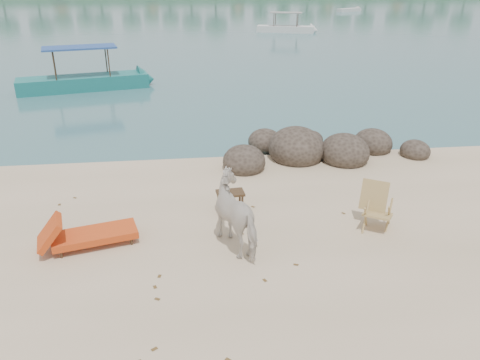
{
  "coord_description": "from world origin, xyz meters",
  "views": [
    {
      "loc": [
        -0.9,
        -7.47,
        5.22
      ],
      "look_at": [
        0.22,
        2.0,
        1.0
      ],
      "focal_mm": 35.0,
      "sensor_mm": 36.0,
      "label": 1
    }
  ],
  "objects_px": {
    "boulders": "(313,150)",
    "side_table": "(230,203)",
    "cow": "(240,214)",
    "lounge_chair": "(95,232)",
    "deck_chair": "(378,209)",
    "boat_near": "(80,54)"
  },
  "relations": [
    {
      "from": "boulders",
      "to": "deck_chair",
      "type": "height_order",
      "value": "deck_chair"
    },
    {
      "from": "boulders",
      "to": "side_table",
      "type": "bearing_deg",
      "value": -131.06
    },
    {
      "from": "cow",
      "to": "lounge_chair",
      "type": "bearing_deg",
      "value": -31.69
    },
    {
      "from": "cow",
      "to": "side_table",
      "type": "xyz_separation_m",
      "value": [
        -0.05,
        1.47,
        -0.48
      ]
    },
    {
      "from": "lounge_chair",
      "to": "boat_near",
      "type": "xyz_separation_m",
      "value": [
        -2.92,
        15.03,
        1.35
      ]
    },
    {
      "from": "side_table",
      "to": "lounge_chair",
      "type": "height_order",
      "value": "lounge_chair"
    },
    {
      "from": "cow",
      "to": "side_table",
      "type": "height_order",
      "value": "cow"
    },
    {
      "from": "lounge_chair",
      "to": "deck_chair",
      "type": "xyz_separation_m",
      "value": [
        6.08,
        -0.07,
        0.18
      ]
    },
    {
      "from": "boulders",
      "to": "cow",
      "type": "height_order",
      "value": "cow"
    },
    {
      "from": "lounge_chair",
      "to": "deck_chair",
      "type": "distance_m",
      "value": 6.08
    },
    {
      "from": "deck_chair",
      "to": "boat_near",
      "type": "xyz_separation_m",
      "value": [
        -9.0,
        15.09,
        1.17
      ]
    },
    {
      "from": "boulders",
      "to": "cow",
      "type": "distance_m",
      "value": 5.61
    },
    {
      "from": "boulders",
      "to": "lounge_chair",
      "type": "bearing_deg",
      "value": -142.81
    },
    {
      "from": "boat_near",
      "to": "cow",
      "type": "bearing_deg",
      "value": -82.59
    },
    {
      "from": "cow",
      "to": "deck_chair",
      "type": "distance_m",
      "value": 3.11
    },
    {
      "from": "side_table",
      "to": "lounge_chair",
      "type": "relative_size",
      "value": 0.3
    },
    {
      "from": "cow",
      "to": "lounge_chair",
      "type": "distance_m",
      "value": 3.05
    },
    {
      "from": "boat_near",
      "to": "boulders",
      "type": "bearing_deg",
      "value": -63.99
    },
    {
      "from": "side_table",
      "to": "boulders",
      "type": "bearing_deg",
      "value": 44.42
    },
    {
      "from": "cow",
      "to": "boat_near",
      "type": "relative_size",
      "value": 0.25
    },
    {
      "from": "side_table",
      "to": "boat_near",
      "type": "distance_m",
      "value": 15.17
    },
    {
      "from": "boat_near",
      "to": "side_table",
      "type": "bearing_deg",
      "value": -80.79
    }
  ]
}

